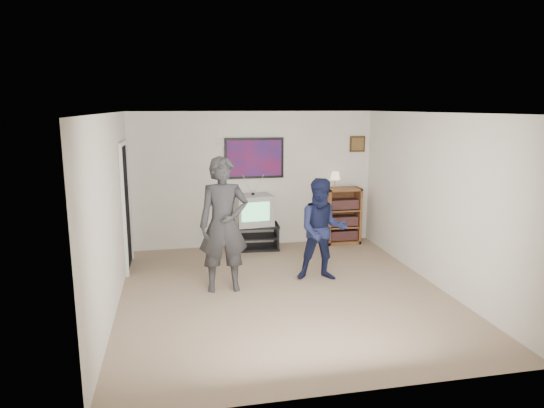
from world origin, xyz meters
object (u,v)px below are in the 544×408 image
object	(u,v)px
media_stand	(253,237)
person_short	(322,230)
bookshelf	(342,216)
person_tall	(224,225)
crt_television	(253,210)

from	to	relation	value
media_stand	person_short	bearing A→B (deg)	-63.15
bookshelf	person_tall	xyz separation A→B (m)	(-2.47, -1.98, 0.42)
crt_television	person_short	bearing A→B (deg)	-72.99
crt_television	bookshelf	bearing A→B (deg)	-3.99
crt_television	person_short	distance (m)	1.96
bookshelf	person_short	world-z (taller)	person_short
person_tall	crt_television	bearing A→B (deg)	70.47
media_stand	bookshelf	bearing A→B (deg)	5.93
bookshelf	person_tall	distance (m)	3.19
media_stand	person_short	size ratio (longest dim) A/B	0.62
crt_television	person_tall	world-z (taller)	person_tall
person_short	media_stand	bearing A→B (deg)	122.83
person_short	crt_television	bearing A→B (deg)	122.90
media_stand	crt_television	size ratio (longest dim) A/B	1.46
media_stand	bookshelf	size ratio (longest dim) A/B	0.89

